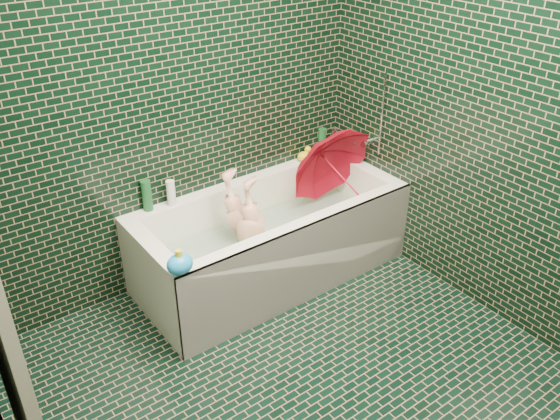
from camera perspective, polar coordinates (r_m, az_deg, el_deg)
floor at (r=3.14m, az=3.59°, el=-17.97°), size 2.80×2.80×0.00m
wall_back at (r=3.45m, az=-11.04°, el=11.36°), size 2.80×0.00×2.80m
wall_right at (r=3.29m, az=22.22°, el=8.76°), size 0.00×2.80×2.80m
bathtub at (r=3.81m, az=-0.78°, el=-3.62°), size 1.70×0.75×0.55m
bath_mat at (r=3.85m, az=-0.92°, el=-4.19°), size 1.35×0.47×0.01m
water at (r=3.77m, az=-0.94°, el=-2.39°), size 1.48×0.53×0.00m
faucet at (r=4.02m, az=8.62°, el=7.04°), size 0.18×0.19×0.55m
child at (r=3.72m, az=-2.83°, el=-2.80°), size 1.00×0.47×0.37m
umbrella at (r=3.87m, az=5.81°, el=3.36°), size 0.71×0.78×0.83m
soap_bottle_a at (r=4.29m, az=5.47°, el=5.59°), size 0.13×0.13×0.27m
soap_bottle_b at (r=4.29m, az=5.49°, el=5.58°), size 0.08×0.08×0.17m
soap_bottle_c at (r=4.18m, az=3.49°, el=4.92°), size 0.12×0.12×0.15m
bottle_right_tall at (r=4.17m, az=4.06°, el=6.47°), size 0.07×0.07×0.21m
bottle_right_pump at (r=4.27m, az=5.26°, el=6.69°), size 0.06×0.06×0.17m
bottle_left_tall at (r=3.59m, az=-12.69°, el=1.37°), size 0.08×0.08×0.19m
bottle_left_short at (r=3.62m, az=-10.44°, el=1.61°), size 0.06×0.06×0.16m
rubber_duck at (r=4.13m, az=2.37°, el=5.32°), size 0.12×0.08×0.10m
bath_toy at (r=3.02m, az=-9.61°, el=-5.12°), size 0.16×0.14×0.14m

